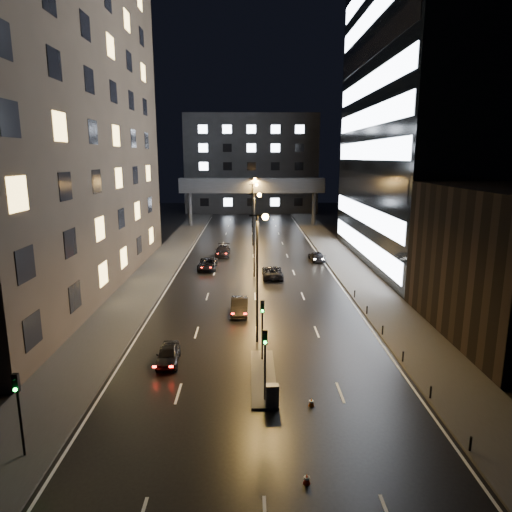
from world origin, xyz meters
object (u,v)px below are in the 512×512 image
(car_away_c, at_px, (208,264))
(car_away_a, at_px, (168,354))
(car_away_b, at_px, (240,306))
(car_away_d, at_px, (223,251))
(car_toward_b, at_px, (317,256))
(car_toward_a, at_px, (272,272))
(utility_cabinet, at_px, (272,395))

(car_away_c, bearing_deg, car_away_a, -90.41)
(car_away_b, xyz_separation_m, car_away_d, (-2.98, 25.57, 0.00))
(car_away_b, bearing_deg, car_away_a, -114.85)
(car_away_c, distance_m, car_toward_b, 15.60)
(car_away_b, height_order, car_toward_b, car_away_b)
(car_away_c, height_order, car_toward_a, car_toward_a)
(car_away_c, height_order, utility_cabinet, utility_cabinet)
(car_away_a, bearing_deg, car_toward_b, 61.25)
(car_away_a, xyz_separation_m, car_away_d, (1.83, 35.88, 0.08))
(car_away_c, bearing_deg, car_toward_b, 18.05)
(car_away_b, bearing_deg, car_toward_b, 64.92)
(car_away_b, bearing_deg, car_away_c, 104.81)
(car_away_d, distance_m, car_toward_a, 14.33)
(car_away_a, relative_size, car_toward_b, 0.87)
(car_away_a, distance_m, car_toward_a, 24.73)
(car_away_b, xyz_separation_m, utility_cabinet, (2.22, -16.34, 0.08))
(car_away_d, bearing_deg, utility_cabinet, -81.83)
(car_toward_b, bearing_deg, car_away_d, -19.04)
(car_away_b, relative_size, utility_cabinet, 3.38)
(car_away_c, xyz_separation_m, car_toward_a, (8.21, -4.29, 0.01))
(car_toward_b, xyz_separation_m, utility_cabinet, (-8.14, -38.30, 0.16))
(car_toward_a, bearing_deg, car_away_d, -62.89)
(car_away_a, relative_size, utility_cabinet, 2.92)
(car_away_a, xyz_separation_m, car_away_b, (4.81, 10.31, 0.08))
(car_away_a, distance_m, car_away_c, 27.51)
(car_toward_b, bearing_deg, car_toward_a, 49.81)
(car_away_d, xyz_separation_m, car_toward_b, (13.35, -3.61, -0.09))
(car_toward_b, relative_size, utility_cabinet, 3.37)
(car_away_a, relative_size, car_toward_a, 0.75)
(car_toward_b, bearing_deg, car_away_a, 60.90)
(car_away_c, xyz_separation_m, car_away_d, (1.51, 8.37, 0.03))
(car_away_c, bearing_deg, utility_cabinet, -78.43)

